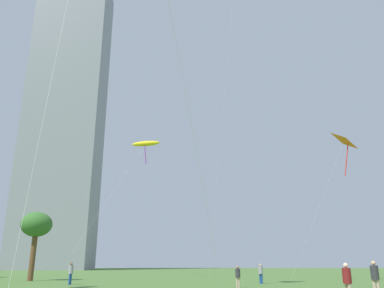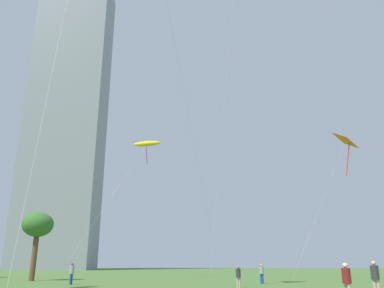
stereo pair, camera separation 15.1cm
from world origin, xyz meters
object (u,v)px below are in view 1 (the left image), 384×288
Objects in this scene: person_standing_0 at (375,276)px; park_tree_0 at (36,226)px; distant_highrise_0 at (68,110)px; person_standing_1 at (238,275)px; person_standing_4 at (261,272)px; kite_flying_0 at (345,143)px; kite_flying_7 at (146,144)px; person_standing_2 at (347,280)px; person_standing_5 at (71,272)px.

park_tree_0 reaches higher than person_standing_0.
park_tree_0 is 86.27m from distant_highrise_0.
person_standing_1 is 7.31m from person_standing_4.
park_tree_0 is at bearing -179.74° from kite_flying_0.
kite_flying_0 is at bearing -20.13° from kite_flying_7.
person_standing_2 is 0.11× the size of kite_flying_0.
person_standing_1 is at bearing -138.03° from kite_flying_0.
person_standing_5 is 0.26× the size of park_tree_0.
park_tree_0 reaches higher than person_standing_4.
person_standing_4 is 0.24× the size of park_tree_0.
person_standing_2 is 0.10× the size of kite_flying_7.
kite_flying_7 is (-10.50, 20.15, 16.29)m from person_standing_1.
person_standing_0 reaches higher than person_standing_4.
distant_highrise_0 is (-50.62, 92.39, 47.00)m from person_standing_2.
kite_flying_0 is at bearing 0.26° from park_tree_0.
person_standing_4 is 101.10m from distant_highrise_0.
person_standing_2 is at bearing -69.76° from distant_highrise_0.
person_standing_5 reaches higher than person_standing_2.
kite_flying_0 is 34.36m from park_tree_0.
person_standing_0 is 113.81m from distant_highrise_0.
person_standing_4 is 24.65m from kite_flying_7.
person_standing_1 is 0.10× the size of kite_flying_0.
distant_highrise_0 is (-35.92, 61.68, 30.82)m from kite_flying_7.
person_standing_0 is at bearing -34.42° from park_tree_0.
person_standing_5 is 0.12× the size of kite_flying_0.
person_standing_5 is at bearing -142.14° from person_standing_4.
kite_flying_7 is at bearing 164.39° from person_standing_4.
distant_highrise_0 reaches higher than kite_flying_7.
person_standing_2 is (-2.60, -3.40, -0.06)m from person_standing_0.
park_tree_0 is at bearing -161.27° from person_standing_4.
person_standing_1 is 0.92× the size of person_standing_4.
person_standing_2 is 0.98× the size of person_standing_5.
kite_flying_7 is (-14.70, 30.71, 16.18)m from person_standing_2.
kite_flying_0 is (26.69, 6.95, 13.28)m from person_standing_5.
distant_highrise_0 is at bearing -31.80° from person_standing_0.
person_standing_2 is 17.51m from person_standing_4.
person_standing_4 is 0.11× the size of kite_flying_0.
person_standing_0 is at bearing 119.39° from person_standing_2.
distant_highrise_0 is (-26.09, 70.39, 42.50)m from park_tree_0.
person_standing_1 is at bearing -29.36° from park_tree_0.
person_standing_1 is (-6.80, 7.16, -0.17)m from person_standing_0.
person_standing_5 is at bearing -75.58° from distant_highrise_0.
person_standing_0 is 33.19m from park_tree_0.
person_standing_4 is at bearing -65.36° from distant_highrise_0.
person_standing_0 is 4.28m from person_standing_2.
person_standing_2 is at bearing -41.87° from park_tree_0.
park_tree_0 is at bearing 156.10° from person_standing_1.
distant_highrise_0 reaches higher than kite_flying_0.
person_standing_0 is 14.68m from person_standing_4.
park_tree_0 is (-22.82, 4.56, 4.53)m from person_standing_4.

